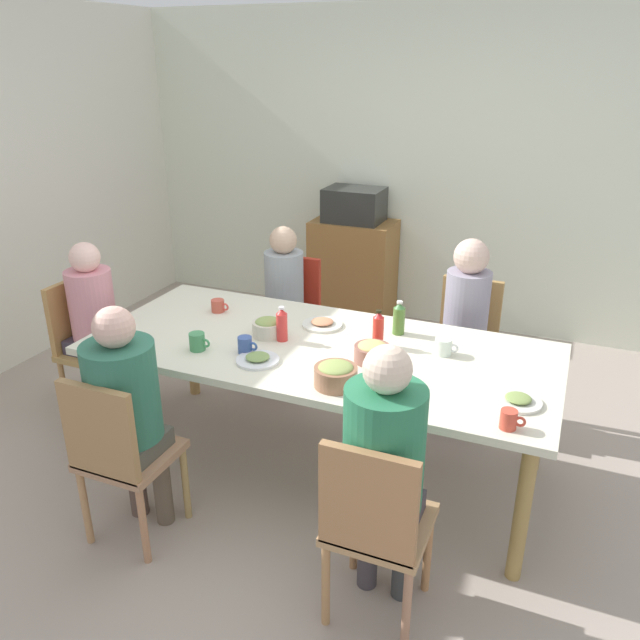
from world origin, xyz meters
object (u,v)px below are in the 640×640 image
Objects in this scene: cup_1 at (198,342)px; bottle_0 at (282,325)px; cup_4 at (245,345)px; bowl_2 at (336,375)px; chair_2 at (375,522)px; person_0 at (465,316)px; chair_4 at (87,340)px; cup_2 at (509,419)px; plate_0 at (258,359)px; plate_2 at (322,324)px; chair_1 at (290,313)px; plate_1 at (518,401)px; cup_0 at (444,347)px; side_cabinet at (353,271)px; bottle_1 at (399,319)px; cup_3 at (218,306)px; chair_3 at (118,451)px; person_3 at (126,402)px; chair_0 at (465,341)px; bowl_1 at (268,327)px; bottle_2 at (378,329)px; person_1 at (284,294)px; microwave at (354,205)px; bowl_0 at (372,352)px; dining_table at (320,356)px; person_2 at (384,461)px.

cup_1 is 0.46m from bottle_0.
bowl_2 is at bearing -15.09° from cup_4.
chair_2 is at bearing -47.40° from bottle_0.
person_0 reaches higher than chair_4.
chair_4 is at bearing 170.50° from cup_2.
plate_0 is 0.57m from plate_2.
plate_1 is at bearing -34.37° from chair_1.
side_cabinet is (-1.22, 2.00, -0.36)m from cup_0.
plate_0 is 2.08× the size of cup_2.
bottle_1 reaches higher than chair_1.
chair_3 is at bearing -83.16° from cup_3.
person_3 is 1.33× the size of chair_4.
cup_2 is 0.55× the size of bottle_0.
cup_4 reaches higher than cup_2.
cup_4 is (0.43, -0.44, 0.01)m from cup_3.
chair_0 and chair_2 have the same top height.
cup_4 is at bearing 147.33° from plate_0.
plate_1 is 0.56m from cup_0.
cup_4 is (0.30, 0.70, 0.30)m from chair_3.
bowl_2 is at bearing -106.31° from chair_0.
cup_3 reaches higher than plate_1.
cup_1 is (-0.26, -0.31, -0.00)m from bowl_1.
cup_2 is at bearing -36.96° from bottle_2.
bowl_1 is at bearing -171.66° from cup_0.
plate_1 is (1.68, -1.05, 0.10)m from person_1.
person_0 is 10.12× the size of cup_1.
plate_0 is 0.74m from cup_3.
cup_3 is 0.24× the size of microwave.
bowl_0 is at bearing 42.57° from chair_3.
person_3 reaches higher than bowl_0.
cup_1 is (0.05, -1.22, 0.30)m from chair_1.
chair_2 is at bearing -36.82° from plate_0.
chair_2 is at bearing -68.52° from side_cabinet.
dining_table is 1.13m from chair_2.
cup_4 is (-0.95, 0.61, 0.07)m from person_2.
bowl_2 is at bearing -57.82° from dining_table.
chair_3 reaches higher than cup_1.
person_2 reaches higher than person_3.
bottle_2 is (0.91, 0.96, 0.13)m from person_3.
chair_4 is 8.42× the size of cup_2.
plate_2 is (0.53, -0.67, 0.27)m from chair_1.
cup_1 is at bearing 155.66° from person_2.
plate_1 is (1.68, 0.71, 0.27)m from chair_3.
side_cabinet is at bearing 111.48° from chair_2.
bowl_2 is at bearing -126.35° from cup_0.
cup_0 is (0.01, -0.77, 0.30)m from chair_0.
plate_2 is (1.53, 0.26, 0.27)m from chair_4.
bottle_2 is (0.28, 0.12, 0.16)m from dining_table.
chair_4 is (-1.00, 0.84, -0.21)m from person_3.
plate_1 is 1.04× the size of bottle_2.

